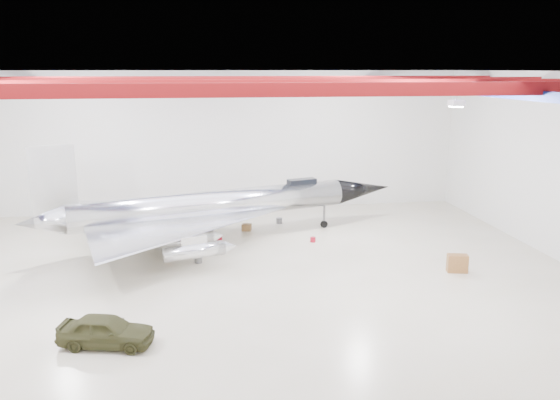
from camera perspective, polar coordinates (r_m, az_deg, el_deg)
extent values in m
plane|color=#BBB394|center=(30.29, -6.25, -8.07)|extent=(40.00, 40.00, 0.00)
plane|color=silver|center=(43.53, -7.30, 6.02)|extent=(40.00, 0.00, 40.00)
plane|color=#0A0F38|center=(28.17, -6.84, 13.22)|extent=(40.00, 40.00, 0.00)
cube|color=maroon|center=(19.19, -5.87, 11.34)|extent=(39.50, 0.25, 0.50)
cube|color=maroon|center=(25.18, -6.57, 11.83)|extent=(39.50, 0.25, 0.50)
cube|color=maroon|center=(31.18, -7.00, 12.13)|extent=(39.50, 0.25, 0.50)
cube|color=maroon|center=(37.18, -7.29, 12.34)|extent=(39.50, 0.25, 0.50)
cube|color=#0D184E|center=(31.00, 16.42, 11.13)|extent=(0.25, 29.50, 0.40)
cube|color=silver|center=(24.75, 17.94, 9.62)|extent=(0.55, 0.55, 0.25)
cube|color=silver|center=(35.37, -23.80, 10.13)|extent=(0.55, 0.55, 0.25)
cube|color=silver|center=(35.89, 9.36, 11.11)|extent=(0.55, 0.55, 0.25)
cylinder|color=silver|center=(35.69, -6.89, -0.47)|extent=(17.94, 6.52, 1.81)
cone|color=black|center=(40.35, 8.65, 1.11)|extent=(4.84, 2.94, 1.81)
cone|color=silver|center=(34.27, -23.77, -2.13)|extent=(3.10, 2.46, 1.81)
cube|color=silver|center=(33.76, -22.62, 1.86)|extent=(2.47, 0.77, 4.07)
cube|color=black|center=(37.75, 2.30, 1.87)|extent=(2.11, 1.22, 0.45)
cylinder|color=silver|center=(30.74, -8.93, -5.31)|extent=(3.53, 1.69, 0.81)
cylinder|color=silver|center=(32.83, -9.97, -4.13)|extent=(3.53, 1.69, 0.81)
cylinder|color=silver|center=(37.92, -11.98, -1.81)|extent=(3.53, 1.69, 0.81)
cylinder|color=silver|center=(40.07, -12.66, -1.02)|extent=(3.53, 1.69, 0.81)
cylinder|color=#59595B|center=(39.18, 4.64, -1.74)|extent=(0.16, 0.16, 1.63)
cylinder|color=black|center=(39.33, 4.62, -2.53)|extent=(0.54, 0.33, 0.51)
cylinder|color=#59595B|center=(33.20, -11.65, -4.82)|extent=(0.16, 0.16, 1.63)
cylinder|color=black|center=(33.38, -11.60, -5.74)|extent=(0.54, 0.33, 0.51)
cylinder|color=#59595B|center=(37.45, -13.15, -2.79)|extent=(0.16, 0.16, 1.63)
cylinder|color=black|center=(37.61, -13.10, -3.61)|extent=(0.54, 0.33, 0.51)
imported|color=#35351A|center=(24.08, -17.72, -12.88)|extent=(4.15, 2.42, 1.33)
cube|color=brown|center=(32.31, 18.04, -6.31)|extent=(1.21, 0.80, 1.02)
cube|color=olive|center=(33.43, -11.58, -5.81)|extent=(0.58, 0.48, 0.39)
cube|color=#A71023|center=(36.73, -6.44, -3.92)|extent=(0.46, 0.40, 0.29)
cylinder|color=#59595B|center=(32.63, -8.53, -6.15)|extent=(0.49, 0.49, 0.40)
cube|color=olive|center=(38.59, -3.51, -2.87)|extent=(0.77, 0.67, 0.46)
cylinder|color=#A71023|center=(36.09, 3.46, -4.15)|extent=(0.43, 0.43, 0.32)
cube|color=olive|center=(34.98, -10.01, -4.83)|extent=(0.73, 0.64, 0.43)
cylinder|color=#59595B|center=(40.28, -0.09, -2.18)|extent=(0.46, 0.46, 0.41)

